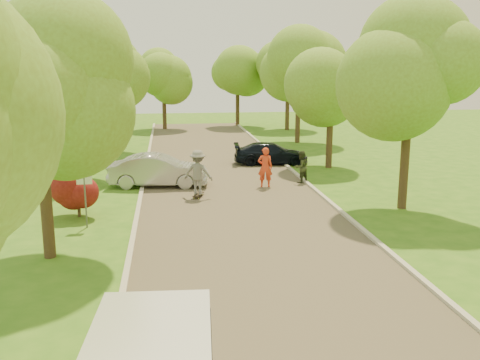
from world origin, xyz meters
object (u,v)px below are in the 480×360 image
longboard (198,195)px  skateboarder (198,172)px  dark_sedan (271,153)px  person_striped (265,167)px  silver_sedan (158,170)px  person_olive (301,167)px  street_sign (85,186)px

longboard → skateboarder: skateboarder is taller
dark_sedan → skateboarder: size_ratio=2.19×
skateboarder → person_striped: skateboarder is taller
silver_sedan → person_olive: (7.07, -0.21, 0.03)m
skateboarder → silver_sedan: bearing=-34.2°
street_sign → silver_sedan: 6.97m
dark_sedan → skateboarder: bearing=152.4°
silver_sedan → person_striped: size_ratio=2.44×
skateboarder → person_olive: 5.75m
dark_sedan → person_striped: 6.15m
skateboarder → person_olive: skateboarder is taller
street_sign → person_striped: bearing=36.1°
silver_sedan → longboard: bearing=-137.3°
longboard → person_striped: size_ratio=0.55×
dark_sedan → person_olive: 5.33m
silver_sedan → street_sign: bearing=165.2°
street_sign → silver_sedan: street_sign is taller
silver_sedan → skateboarder: 3.06m
person_olive → skateboarder: bearing=-9.3°
skateboarder → street_sign: bearing=62.4°
skateboarder → dark_sedan: bearing=-102.7°
dark_sedan → person_olive: person_olive is taller
dark_sedan → street_sign: bearing=146.4°
street_sign → dark_sedan: (9.10, 11.54, -0.93)m
street_sign → person_olive: street_sign is taller
dark_sedan → person_olive: bearing=-169.9°
dark_sedan → person_olive: size_ratio=2.70×
silver_sedan → dark_sedan: silver_sedan is taller
street_sign → skateboarder: 5.90m
longboard → person_olive: bearing=-137.3°
street_sign → silver_sedan: (2.53, 6.45, -0.78)m
person_olive → longboard: bearing=-9.3°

